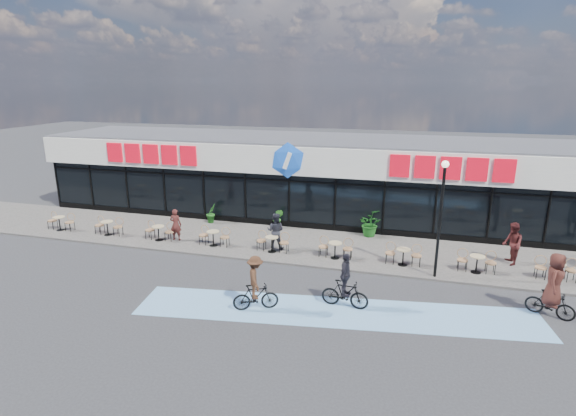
{
  "coord_description": "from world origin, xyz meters",
  "views": [
    {
      "loc": [
        6.14,
        -15.52,
        7.78
      ],
      "look_at": [
        0.9,
        3.5,
        2.17
      ],
      "focal_mm": 28.0,
      "sensor_mm": 36.0,
      "label": 1
    }
  ],
  "objects": [
    {
      "name": "bistro_set_8",
      "position": [
        12.06,
        3.24,
        0.56
      ],
      "size": [
        1.54,
        0.62,
        0.9
      ],
      "color": "tan",
      "rests_on": "sidewalk"
    },
    {
      "name": "bistro_set_4",
      "position": [
        0.22,
        3.24,
        0.56
      ],
      "size": [
        1.54,
        0.62,
        0.9
      ],
      "color": "tan",
      "rests_on": "sidewalk"
    },
    {
      "name": "bistro_set_1",
      "position": [
        -8.66,
        3.24,
        0.56
      ],
      "size": [
        1.54,
        0.62,
        0.9
      ],
      "color": "tan",
      "rests_on": "sidewalk"
    },
    {
      "name": "building",
      "position": [
        -0.0,
        9.93,
        2.34
      ],
      "size": [
        30.6,
        6.57,
        4.75
      ],
      "color": "black",
      "rests_on": "ground"
    },
    {
      "name": "ground",
      "position": [
        0.0,
        0.0,
        0.0
      ],
      "size": [
        120.0,
        120.0,
        0.0
      ],
      "primitive_type": "plane",
      "color": "#28282B",
      "rests_on": "ground"
    },
    {
      "name": "cyclist_c",
      "position": [
        1.26,
        -2.06,
        0.9
      ],
      "size": [
        1.65,
        1.15,
        2.01
      ],
      "color": "black",
      "rests_on": "ground"
    },
    {
      "name": "potted_plant_left",
      "position": [
        -4.4,
        6.56,
        0.64
      ],
      "size": [
        0.65,
        0.72,
        1.09
      ],
      "primitive_type": "imported",
      "rotation": [
        0.0,
        0.0,
        1.23
      ],
      "color": "#1D5718",
      "rests_on": "sidewalk"
    },
    {
      "name": "lamp_post",
      "position": [
        7.43,
        2.3,
        2.96
      ],
      "size": [
        0.28,
        0.28,
        4.77
      ],
      "color": "black",
      "rests_on": "sidewalk"
    },
    {
      "name": "bistro_set_3",
      "position": [
        -2.74,
        3.24,
        0.56
      ],
      "size": [
        1.54,
        0.62,
        0.9
      ],
      "color": "tan",
      "rests_on": "sidewalk"
    },
    {
      "name": "patron_left",
      "position": [
        -4.88,
        3.44,
        0.9
      ],
      "size": [
        0.61,
        0.43,
        1.6
      ],
      "primitive_type": "imported",
      "rotation": [
        0.0,
        0.0,
        3.22
      ],
      "color": "#461B19",
      "rests_on": "sidewalk"
    },
    {
      "name": "bistro_set_2",
      "position": [
        -5.7,
        3.24,
        0.56
      ],
      "size": [
        1.54,
        0.62,
        0.9
      ],
      "color": "tan",
      "rests_on": "sidewalk"
    },
    {
      "name": "patron_right",
      "position": [
        0.24,
        3.65,
        0.97
      ],
      "size": [
        0.86,
        0.67,
        1.74
      ],
      "primitive_type": "imported",
      "rotation": [
        0.0,
        0.0,
        3.12
      ],
      "color": "#21222A",
      "rests_on": "sidewalk"
    },
    {
      "name": "potted_plant_right",
      "position": [
        4.32,
        6.62,
        0.76
      ],
      "size": [
        1.41,
        1.5,
        1.33
      ],
      "primitive_type": "imported",
      "rotation": [
        0.0,
        0.0,
        1.96
      ],
      "color": "#195317",
      "rests_on": "sidewalk"
    },
    {
      "name": "bike_lane",
      "position": [
        4.0,
        -1.5,
        0.01
      ],
      "size": [
        14.17,
        4.13,
        0.01
      ],
      "primitive_type": "cube",
      "rotation": [
        0.0,
        0.0,
        0.14
      ],
      "color": "#6696C1",
      "rests_on": "ground"
    },
    {
      "name": "potted_plant_mid",
      "position": [
        -0.55,
        6.7,
        0.61
      ],
      "size": [
        0.58,
        0.48,
        1.03
      ],
      "primitive_type": "imported",
      "rotation": [
        0.0,
        0.0,
        0.04
      ],
      "color": "#26631C",
      "rests_on": "sidewalk"
    },
    {
      "name": "sidewalk",
      "position": [
        0.0,
        4.5,
        0.05
      ],
      "size": [
        44.0,
        5.0,
        0.1
      ],
      "primitive_type": "cube",
      "color": "#605A55",
      "rests_on": "ground"
    },
    {
      "name": "bistro_set_5",
      "position": [
        3.18,
        3.24,
        0.56
      ],
      "size": [
        1.54,
        0.62,
        0.9
      ],
      "color": "tan",
      "rests_on": "sidewalk"
    },
    {
      "name": "bistro_set_0",
      "position": [
        -11.61,
        3.24,
        0.56
      ],
      "size": [
        1.54,
        0.62,
        0.9
      ],
      "color": "tan",
      "rests_on": "sidewalk"
    },
    {
      "name": "cyclist_b",
      "position": [
        11.08,
        0.12,
        1.02
      ],
      "size": [
        1.61,
        1.07,
        2.31
      ],
      "color": "black",
      "rests_on": "ground"
    },
    {
      "name": "bistro_set_7",
      "position": [
        9.1,
        3.24,
        0.56
      ],
      "size": [
        1.54,
        0.62,
        0.9
      ],
      "color": "tan",
      "rests_on": "sidewalk"
    },
    {
      "name": "cyclist_a",
      "position": [
        4.24,
        -1.06,
        0.81
      ],
      "size": [
        1.74,
        0.96,
        2.04
      ],
      "color": "black",
      "rests_on": "ground"
    },
    {
      "name": "pedestrian_a",
      "position": [
        10.63,
        4.52,
        1.03
      ],
      "size": [
        0.81,
        0.98,
        1.86
      ],
      "primitive_type": "imported",
      "rotation": [
        0.0,
        0.0,
        -1.45
      ],
      "color": "#431817",
      "rests_on": "sidewalk"
    },
    {
      "name": "bistro_set_6",
      "position": [
        6.14,
        3.24,
        0.56
      ],
      "size": [
        1.54,
        0.62,
        0.9
      ],
      "color": "tan",
      "rests_on": "sidewalk"
    }
  ]
}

